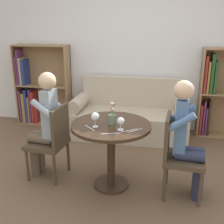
{
  "coord_description": "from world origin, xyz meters",
  "views": [
    {
      "loc": [
        0.55,
        -2.77,
        1.84
      ],
      "look_at": [
        0.0,
        0.05,
        0.88
      ],
      "focal_mm": 45.0,
      "sensor_mm": 36.0,
      "label": 1
    }
  ],
  "objects_px": {
    "couch": "(129,117)",
    "flower_vase": "(112,116)",
    "wine_glass_left": "(95,117)",
    "bookshelf_left": "(37,90)",
    "bookshelf_right": "(223,93)",
    "chair_right": "(177,152)",
    "wine_glass_right": "(121,121)",
    "chair_left": "(52,139)",
    "person_right": "(187,138)",
    "person_left": "(45,124)"
  },
  "relations": [
    {
      "from": "chair_right",
      "to": "wine_glass_right",
      "type": "xyz_separation_m",
      "value": [
        -0.59,
        -0.13,
        0.36
      ]
    },
    {
      "from": "chair_left",
      "to": "chair_right",
      "type": "relative_size",
      "value": 1.0
    },
    {
      "from": "bookshelf_left",
      "to": "person_right",
      "type": "xyz_separation_m",
      "value": [
        2.52,
        -1.84,
        0.05
      ]
    },
    {
      "from": "chair_left",
      "to": "wine_glass_left",
      "type": "height_order",
      "value": "wine_glass_left"
    },
    {
      "from": "bookshelf_right",
      "to": "person_right",
      "type": "distance_m",
      "value": 1.96
    },
    {
      "from": "chair_left",
      "to": "person_right",
      "type": "xyz_separation_m",
      "value": [
        1.52,
        -0.09,
        0.18
      ]
    },
    {
      "from": "chair_right",
      "to": "flower_vase",
      "type": "bearing_deg",
      "value": 91.52
    },
    {
      "from": "chair_left",
      "to": "flower_vase",
      "type": "distance_m",
      "value": 0.81
    },
    {
      "from": "chair_left",
      "to": "person_right",
      "type": "relative_size",
      "value": 0.71
    },
    {
      "from": "bookshelf_left",
      "to": "person_right",
      "type": "height_order",
      "value": "bookshelf_left"
    },
    {
      "from": "couch",
      "to": "wine_glass_left",
      "type": "relative_size",
      "value": 11.95
    },
    {
      "from": "person_right",
      "to": "wine_glass_left",
      "type": "distance_m",
      "value": 0.98
    },
    {
      "from": "chair_right",
      "to": "couch",
      "type": "bearing_deg",
      "value": 28.65
    },
    {
      "from": "bookshelf_right",
      "to": "wine_glass_left",
      "type": "height_order",
      "value": "bookshelf_right"
    },
    {
      "from": "couch",
      "to": "bookshelf_left",
      "type": "height_order",
      "value": "bookshelf_left"
    },
    {
      "from": "couch",
      "to": "bookshelf_right",
      "type": "xyz_separation_m",
      "value": [
        1.46,
        0.28,
        0.4
      ]
    },
    {
      "from": "chair_left",
      "to": "chair_right",
      "type": "distance_m",
      "value": 1.44
    },
    {
      "from": "couch",
      "to": "chair_left",
      "type": "distance_m",
      "value": 1.66
    },
    {
      "from": "chair_left",
      "to": "wine_glass_left",
      "type": "xyz_separation_m",
      "value": [
        0.57,
        -0.17,
        0.37
      ]
    },
    {
      "from": "bookshelf_left",
      "to": "person_left",
      "type": "relative_size",
      "value": 1.1
    },
    {
      "from": "bookshelf_left",
      "to": "wine_glass_left",
      "type": "bearing_deg",
      "value": -50.75
    },
    {
      "from": "person_left",
      "to": "wine_glass_left",
      "type": "bearing_deg",
      "value": 80.5
    },
    {
      "from": "person_right",
      "to": "person_left",
      "type": "bearing_deg",
      "value": 90.21
    },
    {
      "from": "chair_left",
      "to": "flower_vase",
      "type": "xyz_separation_m",
      "value": [
        0.73,
        -0.05,
        0.35
      ]
    },
    {
      "from": "person_right",
      "to": "chair_right",
      "type": "bearing_deg",
      "value": 87.34
    },
    {
      "from": "person_left",
      "to": "bookshelf_right",
      "type": "bearing_deg",
      "value": 134.04
    },
    {
      "from": "couch",
      "to": "chair_left",
      "type": "relative_size",
      "value": 2.08
    },
    {
      "from": "bookshelf_left",
      "to": "bookshelf_right",
      "type": "xyz_separation_m",
      "value": [
        3.18,
        0.01,
        0.08
      ]
    },
    {
      "from": "couch",
      "to": "bookshelf_left",
      "type": "xyz_separation_m",
      "value": [
        -1.72,
        0.27,
        0.31
      ]
    },
    {
      "from": "bookshelf_left",
      "to": "chair_left",
      "type": "height_order",
      "value": "bookshelf_left"
    },
    {
      "from": "person_left",
      "to": "flower_vase",
      "type": "height_order",
      "value": "person_left"
    },
    {
      "from": "bookshelf_right",
      "to": "chair_left",
      "type": "height_order",
      "value": "bookshelf_right"
    },
    {
      "from": "person_left",
      "to": "person_right",
      "type": "bearing_deg",
      "value": 92.75
    },
    {
      "from": "bookshelf_right",
      "to": "flower_vase",
      "type": "height_order",
      "value": "bookshelf_right"
    },
    {
      "from": "chair_left",
      "to": "person_right",
      "type": "bearing_deg",
      "value": 93.16
    },
    {
      "from": "chair_right",
      "to": "wine_glass_right",
      "type": "height_order",
      "value": "chair_right"
    },
    {
      "from": "wine_glass_right",
      "to": "wine_glass_left",
      "type": "bearing_deg",
      "value": 172.81
    },
    {
      "from": "chair_right",
      "to": "wine_glass_left",
      "type": "height_order",
      "value": "wine_glass_left"
    },
    {
      "from": "chair_right",
      "to": "flower_vase",
      "type": "distance_m",
      "value": 0.79
    },
    {
      "from": "wine_glass_right",
      "to": "chair_right",
      "type": "bearing_deg",
      "value": 12.26
    },
    {
      "from": "couch",
      "to": "flower_vase",
      "type": "distance_m",
      "value": 1.62
    },
    {
      "from": "person_left",
      "to": "bookshelf_left",
      "type": "bearing_deg",
      "value": -145.77
    },
    {
      "from": "wine_glass_left",
      "to": "flower_vase",
      "type": "distance_m",
      "value": 0.2
    },
    {
      "from": "bookshelf_left",
      "to": "chair_left",
      "type": "relative_size",
      "value": 1.58
    },
    {
      "from": "bookshelf_right",
      "to": "person_left",
      "type": "relative_size",
      "value": 1.1
    },
    {
      "from": "wine_glass_left",
      "to": "couch",
      "type": "bearing_deg",
      "value": 84.89
    },
    {
      "from": "person_left",
      "to": "person_right",
      "type": "height_order",
      "value": "person_left"
    },
    {
      "from": "bookshelf_left",
      "to": "bookshelf_right",
      "type": "height_order",
      "value": "same"
    },
    {
      "from": "bookshelf_left",
      "to": "flower_vase",
      "type": "xyz_separation_m",
      "value": [
        1.73,
        -1.8,
        0.22
      ]
    },
    {
      "from": "bookshelf_right",
      "to": "chair_right",
      "type": "relative_size",
      "value": 1.58
    }
  ]
}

